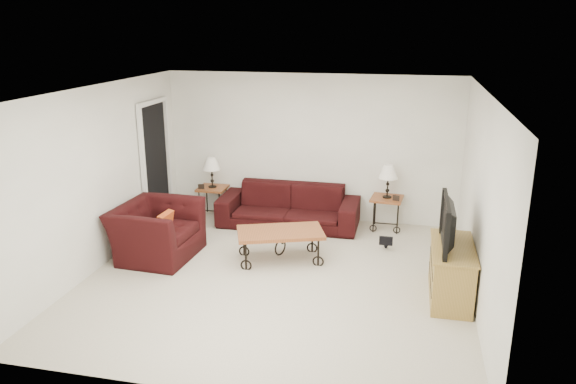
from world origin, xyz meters
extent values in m
plane|color=#B8B19D|center=(0.00, 0.00, 0.00)|extent=(5.00, 5.00, 0.00)
cube|color=white|center=(0.00, 2.50, 1.25)|extent=(5.00, 0.02, 2.50)
cube|color=white|center=(0.00, -2.50, 1.25)|extent=(5.00, 0.02, 2.50)
cube|color=white|center=(-2.50, 0.00, 1.25)|extent=(0.02, 5.00, 2.50)
cube|color=white|center=(2.50, 0.00, 1.25)|extent=(0.02, 5.00, 2.50)
plane|color=white|center=(0.00, 0.00, 2.50)|extent=(5.00, 5.00, 0.00)
cube|color=black|center=(-2.47, 1.65, 1.02)|extent=(0.08, 0.94, 2.04)
imported|color=black|center=(-0.28, 2.02, 0.34)|extent=(2.33, 0.91, 0.68)
cube|color=brown|center=(-1.69, 2.20, 0.27)|extent=(0.50, 0.50, 0.53)
cube|color=brown|center=(1.33, 2.20, 0.27)|extent=(0.55, 0.55, 0.55)
cube|color=black|center=(-1.84, 2.05, 0.57)|extent=(0.11, 0.03, 0.09)
cube|color=black|center=(1.48, 2.05, 0.59)|extent=(0.11, 0.05, 0.09)
cube|color=brown|center=(-0.09, 0.57, 0.23)|extent=(1.36, 1.03, 0.45)
imported|color=black|center=(-1.88, 0.34, 0.39)|extent=(1.12, 1.26, 0.78)
cube|color=#CB421A|center=(-1.72, 0.29, 0.52)|extent=(0.11, 0.36, 0.35)
cube|color=#AA823F|center=(2.23, -0.07, 0.34)|extent=(0.48, 1.14, 0.68)
imported|color=black|center=(2.21, -0.07, 0.98)|extent=(0.13, 1.02, 0.59)
ellipsoid|color=black|center=(1.38, 1.35, 0.20)|extent=(0.35, 0.29, 0.40)
camera|label=1|loc=(1.61, -6.57, 3.27)|focal=34.46mm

